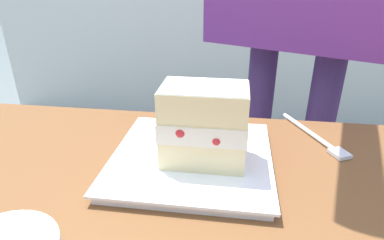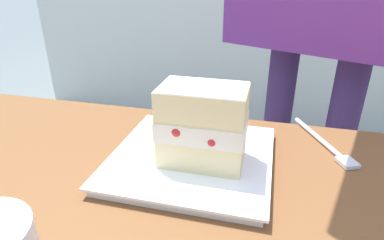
% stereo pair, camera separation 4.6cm
% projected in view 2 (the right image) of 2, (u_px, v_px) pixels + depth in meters
% --- Properties ---
extents(dessert_plate, '(0.23, 0.23, 0.02)m').
position_uv_depth(dessert_plate, '(192.00, 158.00, 0.48)').
color(dessert_plate, white).
rests_on(dessert_plate, patio_table).
extents(cake_slice, '(0.12, 0.08, 0.11)m').
position_uv_depth(cake_slice, '(203.00, 125.00, 0.44)').
color(cake_slice, beige).
rests_on(cake_slice, dessert_plate).
extents(dessert_fork, '(0.09, 0.16, 0.01)m').
position_uv_depth(dessert_fork, '(326.00, 144.00, 0.53)').
color(dessert_fork, silver).
rests_on(dessert_fork, patio_table).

